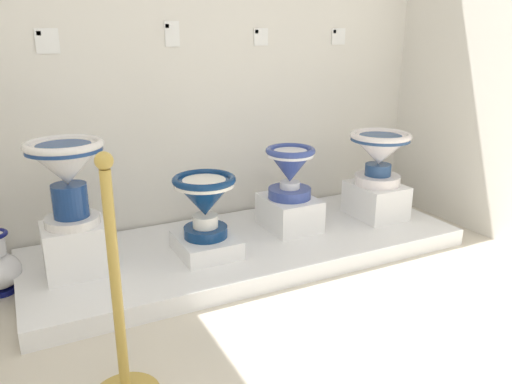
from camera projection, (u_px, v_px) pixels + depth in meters
display_platform at (248, 247)px, 3.20m from camera, size 2.71×1.00×0.11m
plinth_block_pale_glazed at (76, 248)px, 2.71m from camera, size 0.33×0.29×0.28m
antique_toilet_pale_glazed at (66, 169)px, 2.57m from camera, size 0.40×0.40×0.45m
plinth_block_leftmost at (206, 244)px, 2.97m from camera, size 0.33×0.39×0.11m
antique_toilet_leftmost at (205, 198)px, 2.88m from camera, size 0.37×0.37×0.37m
plinth_block_central_ornate at (289, 212)px, 3.35m from camera, size 0.32×0.40×0.21m
antique_toilet_central_ornate at (290, 168)px, 3.25m from camera, size 0.32×0.32×0.34m
plinth_block_rightmost at (376, 200)px, 3.55m from camera, size 0.32×0.39×0.24m
antique_toilet_rightmost at (379, 151)px, 3.44m from camera, size 0.42×0.42×0.37m
info_placard_first at (47, 41)px, 2.82m from camera, size 0.13×0.01×0.14m
info_placard_second at (172, 34)px, 3.12m from camera, size 0.09×0.01×0.15m
info_placard_third at (261, 37)px, 3.39m from camera, size 0.10×0.01×0.11m
info_placard_fourth at (338, 36)px, 3.66m from camera, size 0.11×0.01×0.11m
stanchion_post_near_left at (121, 336)px, 1.87m from camera, size 0.26×0.26×0.99m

